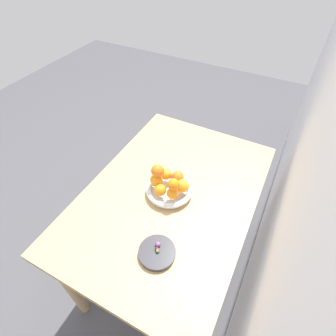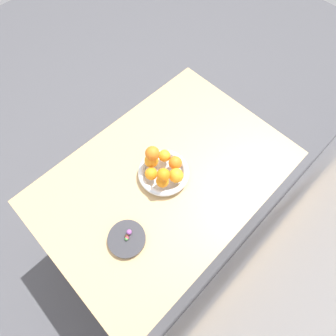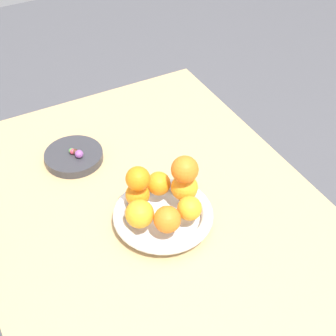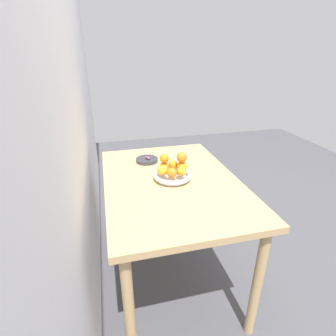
{
  "view_description": "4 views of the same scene",
  "coord_description": "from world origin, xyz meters",
  "px_view_note": "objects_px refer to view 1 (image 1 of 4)",
  "views": [
    {
      "loc": [
        0.7,
        0.35,
        1.71
      ],
      "look_at": [
        -0.03,
        -0.03,
        0.87
      ],
      "focal_mm": 28.0,
      "sensor_mm": 36.0,
      "label": 1
    },
    {
      "loc": [
        0.33,
        0.35,
        1.78
      ],
      "look_at": [
        0.0,
        0.02,
        0.86
      ],
      "focal_mm": 28.0,
      "sensor_mm": 36.0,
      "label": 2
    },
    {
      "loc": [
        -0.69,
        0.35,
        1.59
      ],
      "look_at": [
        0.04,
        -0.04,
        0.86
      ],
      "focal_mm": 55.0,
      "sensor_mm": 36.0,
      "label": 3
    },
    {
      "loc": [
        -1.31,
        0.34,
        1.43
      ],
      "look_at": [
        0.02,
        0.01,
        0.81
      ],
      "focal_mm": 28.0,
      "sensor_mm": 36.0,
      "label": 4
    }
  ],
  "objects_px": {
    "orange_4": "(166,174)",
    "orange_0": "(160,190)",
    "orange_6": "(158,171)",
    "candy_ball_1": "(158,250)",
    "orange_7": "(173,184)",
    "orange_1": "(173,193)",
    "candy_dish": "(157,253)",
    "orange_2": "(183,186)",
    "orange_5": "(156,180)",
    "candy_ball_2": "(158,244)",
    "candy_ball_3": "(157,249)",
    "fruit_bowl": "(169,190)",
    "orange_3": "(178,177)",
    "candy_ball_0": "(158,251)",
    "dining_table": "(171,204)"
  },
  "relations": [
    {
      "from": "orange_6",
      "to": "orange_1",
      "type": "bearing_deg",
      "value": 68.34
    },
    {
      "from": "dining_table",
      "to": "candy_ball_1",
      "type": "height_order",
      "value": "candy_ball_1"
    },
    {
      "from": "candy_ball_0",
      "to": "orange_7",
      "type": "bearing_deg",
      "value": -166.43
    },
    {
      "from": "orange_6",
      "to": "candy_ball_1",
      "type": "xyz_separation_m",
      "value": [
        0.29,
        0.16,
        -0.1
      ]
    },
    {
      "from": "candy_dish",
      "to": "candy_ball_2",
      "type": "distance_m",
      "value": 0.03
    },
    {
      "from": "orange_2",
      "to": "orange_3",
      "type": "distance_m",
      "value": 0.06
    },
    {
      "from": "orange_5",
      "to": "candy_ball_2",
      "type": "relative_size",
      "value": 2.88
    },
    {
      "from": "orange_3",
      "to": "candy_ball_1",
      "type": "xyz_separation_m",
      "value": [
        0.35,
        0.08,
        -0.04
      ]
    },
    {
      "from": "orange_6",
      "to": "candy_ball_0",
      "type": "xyz_separation_m",
      "value": [
        0.29,
        0.16,
        -0.1
      ]
    },
    {
      "from": "orange_1",
      "to": "orange_7",
      "type": "distance_m",
      "value": 0.05
    },
    {
      "from": "orange_3",
      "to": "orange_4",
      "type": "distance_m",
      "value": 0.06
    },
    {
      "from": "orange_0",
      "to": "orange_7",
      "type": "height_order",
      "value": "orange_7"
    },
    {
      "from": "orange_0",
      "to": "orange_2",
      "type": "distance_m",
      "value": 0.1
    },
    {
      "from": "fruit_bowl",
      "to": "candy_ball_1",
      "type": "distance_m",
      "value": 0.31
    },
    {
      "from": "fruit_bowl",
      "to": "orange_2",
      "type": "relative_size",
      "value": 3.61
    },
    {
      "from": "orange_1",
      "to": "candy_ball_1",
      "type": "xyz_separation_m",
      "value": [
        0.25,
        0.06,
        -0.04
      ]
    },
    {
      "from": "fruit_bowl",
      "to": "orange_6",
      "type": "bearing_deg",
      "value": -83.74
    },
    {
      "from": "orange_6",
      "to": "candy_ball_1",
      "type": "height_order",
      "value": "orange_6"
    },
    {
      "from": "fruit_bowl",
      "to": "dining_table",
      "type": "bearing_deg",
      "value": 94.99
    },
    {
      "from": "candy_dish",
      "to": "orange_5",
      "type": "height_order",
      "value": "orange_5"
    },
    {
      "from": "orange_4",
      "to": "orange_0",
      "type": "bearing_deg",
      "value": 12.82
    },
    {
      "from": "candy_dish",
      "to": "candy_ball_0",
      "type": "bearing_deg",
      "value": 73.83
    },
    {
      "from": "dining_table",
      "to": "orange_6",
      "type": "bearing_deg",
      "value": -83.89
    },
    {
      "from": "orange_5",
      "to": "candy_ball_2",
      "type": "xyz_separation_m",
      "value": [
        0.26,
        0.15,
        -0.04
      ]
    },
    {
      "from": "orange_2",
      "to": "orange_3",
      "type": "height_order",
      "value": "orange_2"
    },
    {
      "from": "orange_3",
      "to": "orange_5",
      "type": "height_order",
      "value": "orange_5"
    },
    {
      "from": "orange_1",
      "to": "orange_6",
      "type": "distance_m",
      "value": 0.12
    },
    {
      "from": "dining_table",
      "to": "orange_1",
      "type": "bearing_deg",
      "value": 35.55
    },
    {
      "from": "dining_table",
      "to": "orange_5",
      "type": "relative_size",
      "value": 18.23
    },
    {
      "from": "orange_1",
      "to": "candy_ball_0",
      "type": "distance_m",
      "value": 0.26
    },
    {
      "from": "orange_3",
      "to": "orange_4",
      "type": "bearing_deg",
      "value": -82.27
    },
    {
      "from": "candy_dish",
      "to": "orange_7",
      "type": "bearing_deg",
      "value": -167.03
    },
    {
      "from": "orange_0",
      "to": "orange_1",
      "type": "height_order",
      "value": "same"
    },
    {
      "from": "fruit_bowl",
      "to": "orange_7",
      "type": "distance_m",
      "value": 0.11
    },
    {
      "from": "orange_6",
      "to": "candy_ball_1",
      "type": "bearing_deg",
      "value": 28.54
    },
    {
      "from": "candy_ball_0",
      "to": "fruit_bowl",
      "type": "bearing_deg",
      "value": -161.07
    },
    {
      "from": "orange_1",
      "to": "dining_table",
      "type": "bearing_deg",
      "value": -144.45
    },
    {
      "from": "fruit_bowl",
      "to": "orange_3",
      "type": "bearing_deg",
      "value": 161.74
    },
    {
      "from": "orange_3",
      "to": "orange_5",
      "type": "bearing_deg",
      "value": -49.91
    },
    {
      "from": "orange_0",
      "to": "candy_ball_3",
      "type": "height_order",
      "value": "orange_0"
    },
    {
      "from": "orange_2",
      "to": "candy_ball_3",
      "type": "relative_size",
      "value": 4.17
    },
    {
      "from": "dining_table",
      "to": "candy_dish",
      "type": "xyz_separation_m",
      "value": [
        0.3,
        0.09,
        0.1
      ]
    },
    {
      "from": "candy_dish",
      "to": "orange_7",
      "type": "height_order",
      "value": "orange_7"
    },
    {
      "from": "fruit_bowl",
      "to": "orange_2",
      "type": "height_order",
      "value": "orange_2"
    },
    {
      "from": "candy_ball_3",
      "to": "orange_6",
      "type": "bearing_deg",
      "value": -152.03
    },
    {
      "from": "orange_2",
      "to": "orange_7",
      "type": "height_order",
      "value": "orange_7"
    },
    {
      "from": "orange_5",
      "to": "candy_ball_3",
      "type": "relative_size",
      "value": 4.12
    },
    {
      "from": "orange_0",
      "to": "candy_ball_0",
      "type": "bearing_deg",
      "value": 26.12
    },
    {
      "from": "candy_ball_1",
      "to": "fruit_bowl",
      "type": "bearing_deg",
      "value": -161.1
    },
    {
      "from": "candy_dish",
      "to": "orange_2",
      "type": "xyz_separation_m",
      "value": [
        -0.31,
        -0.04,
        0.06
      ]
    }
  ]
}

